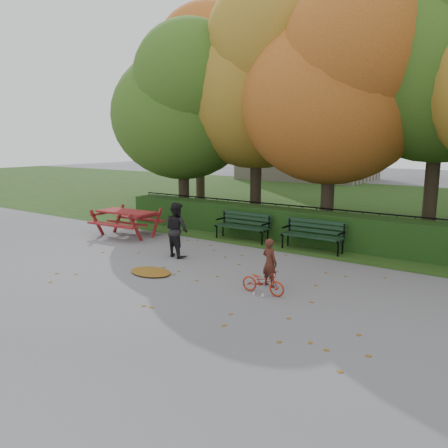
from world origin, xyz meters
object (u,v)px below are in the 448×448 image
Objects in this scene: tree_b at (262,79)px; adult at (177,230)px; child at (270,262)px; bench_left at (243,224)px; bench_right at (314,233)px; bicycle at (263,282)px; tree_a at (185,105)px; tree_f at (202,86)px; tree_c at (340,87)px; picnic_table at (126,217)px.

adult is (0.71, -5.80, -4.65)m from tree_b.
tree_b is 9.12m from child.
bench_left is 4.56m from child.
bicycle is at bearing -81.29° from bench_right.
tree_a is at bearing 47.78° from bicycle.
bicycle is at bearing -47.24° from tree_f.
tree_f reaches higher than adult.
bicycle is (0.62, -4.04, -0.26)m from bench_right.
tree_c is 7.83m from bicycle.
adult is (3.08, -1.03, 0.09)m from picnic_table.
bench_left is 5.05m from bicycle.
tree_c reaches higher than adult.
tree_a is 10.04m from bicycle.
tree_c is 7.46× the size of child.
tree_c reaches higher than child.
picnic_table is 6.65m from child.
tree_b is 4.23× the size of picnic_table.
tree_f is 4.42× the size of picnic_table.
tree_a is 0.85× the size of tree_b.
tree_a is 6.90m from adult.
tree_a reaches higher than bench_right.
tree_f is 9.13m from picnic_table.
tree_a is at bearing -23.03° from child.
bench_right is at bearing -123.79° from adult.
tree_f is 9.56m from bench_left.
child is at bearing 12.88° from bicycle.
tree_f reaches higher than bench_right.
tree_a is 0.81× the size of tree_f.
bicycle is at bearing -82.01° from tree_c.
bench_left is (1.14, -3.04, -4.88)m from tree_b.
bench_right is 4.09m from bicycle.
tree_c reaches higher than bench_left.
tree_a is at bearing -176.35° from tree_c.
tree_f is at bearing -30.56° from child.
bench_right is at bearing -16.61° from tree_a.
tree_f reaches higher than tree_b.
adult is at bearing -21.71° from picnic_table.
tree_c is (3.28, -0.78, -0.58)m from tree_b.
child is at bearing -18.91° from picnic_table.
tree_c reaches higher than tree_a.
bench_left and bench_right have the same top height.
bench_left is at bearing -35.16° from child.
tree_f is at bearing 104.62° from picnic_table.
tree_a is 5.29m from picnic_table.
bench_right reaches higher than bicycle.
bench_left is 3.91m from picnic_table.
tree_a is at bearing -62.02° from tree_f.
bench_left is 0.87× the size of picnic_table.
picnic_table is (-3.51, -1.72, 0.14)m from bench_left.
tree_b is 7.12m from picnic_table.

